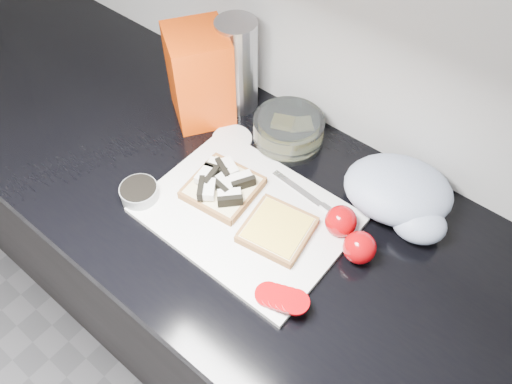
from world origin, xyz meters
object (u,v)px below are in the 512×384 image
(cutting_board, at_px, (247,214))
(steel_canister, at_px, (237,66))
(glass_bowl, at_px, (288,131))
(bread_bag, at_px, (200,76))

(cutting_board, bearing_deg, steel_canister, 133.29)
(glass_bowl, height_order, steel_canister, steel_canister)
(cutting_board, xyz_separation_m, glass_bowl, (-0.06, 0.22, 0.03))
(bread_bag, distance_m, steel_canister, 0.09)
(bread_bag, bearing_deg, cutting_board, 1.94)
(cutting_board, distance_m, steel_canister, 0.36)
(bread_bag, height_order, steel_canister, steel_canister)
(glass_bowl, distance_m, bread_bag, 0.24)
(glass_bowl, xyz_separation_m, steel_canister, (-0.17, 0.03, 0.08))
(cutting_board, relative_size, bread_bag, 1.82)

